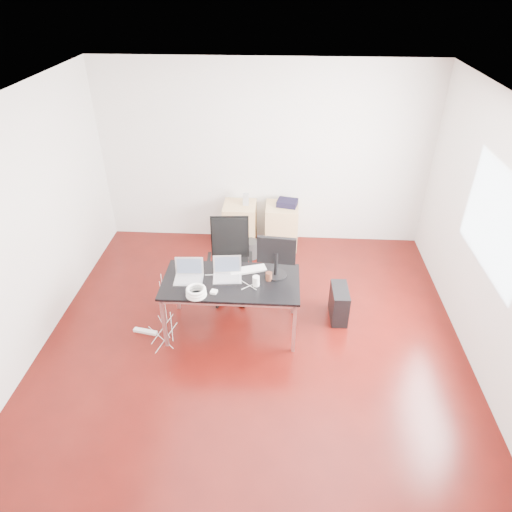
# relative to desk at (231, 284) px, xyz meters

# --- Properties ---
(room_shell) EXTENTS (5.00, 5.00, 5.00)m
(room_shell) POSITION_rel_desk_xyz_m (0.31, -0.18, 0.73)
(room_shell) COLOR #3A0906
(room_shell) RESTS_ON ground
(desk) EXTENTS (1.60, 0.80, 0.73)m
(desk) POSITION_rel_desk_xyz_m (0.00, 0.00, 0.00)
(desk) COLOR black
(desk) RESTS_ON ground
(office_chair) EXTENTS (0.52, 0.53, 1.08)m
(office_chair) POSITION_rel_desk_xyz_m (-0.09, 0.72, -0.07)
(office_chair) COLOR black
(office_chair) RESTS_ON ground
(filing_cabinet_left) EXTENTS (0.50, 0.50, 0.70)m
(filing_cabinet_left) POSITION_rel_desk_xyz_m (-0.09, 2.04, -0.33)
(filing_cabinet_left) COLOR tan
(filing_cabinet_left) RESTS_ON ground
(filing_cabinet_right) EXTENTS (0.50, 0.50, 0.70)m
(filing_cabinet_right) POSITION_rel_desk_xyz_m (0.57, 2.04, -0.33)
(filing_cabinet_right) COLOR tan
(filing_cabinet_right) RESTS_ON ground
(pc_tower) EXTENTS (0.21, 0.46, 0.44)m
(pc_tower) POSITION_rel_desk_xyz_m (1.33, 0.30, -0.46)
(pc_tower) COLOR black
(pc_tower) RESTS_ON ground
(wastebasket) EXTENTS (0.28, 0.28, 0.28)m
(wastebasket) POSITION_rel_desk_xyz_m (0.10, 1.65, -0.54)
(wastebasket) COLOR black
(wastebasket) RESTS_ON ground
(power_strip) EXTENTS (0.31, 0.12, 0.04)m
(power_strip) POSITION_rel_desk_xyz_m (-1.07, -0.15, -0.66)
(power_strip) COLOR white
(power_strip) RESTS_ON ground
(laptop_left) EXTENTS (0.34, 0.27, 0.23)m
(laptop_left) POSITION_rel_desk_xyz_m (-0.50, 0.01, 0.11)
(laptop_left) COLOR silver
(laptop_left) RESTS_ON desk
(laptop_right) EXTENTS (0.35, 0.29, 0.23)m
(laptop_right) POSITION_rel_desk_xyz_m (-0.05, 0.08, 0.11)
(laptop_right) COLOR silver
(laptop_right) RESTS_ON desk
(monitor) EXTENTS (0.45, 0.26, 0.51)m
(monitor) POSITION_rel_desk_xyz_m (0.52, 0.16, 0.34)
(monitor) COLOR black
(monitor) RESTS_ON desk
(keyboard) EXTENTS (0.46, 0.27, 0.02)m
(keyboard) POSITION_rel_desk_xyz_m (0.18, 0.22, 0.06)
(keyboard) COLOR white
(keyboard) RESTS_ON desk
(cup_white) EXTENTS (0.09, 0.09, 0.12)m
(cup_white) POSITION_rel_desk_xyz_m (0.30, -0.07, 0.11)
(cup_white) COLOR white
(cup_white) RESTS_ON desk
(cup_brown) EXTENTS (0.08, 0.08, 0.10)m
(cup_brown) POSITION_rel_desk_xyz_m (0.44, 0.05, 0.10)
(cup_brown) COLOR #552C1D
(cup_brown) RESTS_ON desk
(cable_coil) EXTENTS (0.24, 0.24, 0.11)m
(cable_coil) POSITION_rel_desk_xyz_m (-0.35, -0.31, 0.11)
(cable_coil) COLOR white
(cable_coil) RESTS_ON desk
(power_adapter) EXTENTS (0.08, 0.08, 0.03)m
(power_adapter) POSITION_rel_desk_xyz_m (-0.17, -0.24, 0.07)
(power_adapter) COLOR white
(power_adapter) RESTS_ON desk
(speaker) EXTENTS (0.09, 0.08, 0.18)m
(speaker) POSITION_rel_desk_xyz_m (0.01, 2.05, 0.11)
(speaker) COLOR #9E9E9E
(speaker) RESTS_ON filing_cabinet_left
(navy_garment) EXTENTS (0.34, 0.30, 0.09)m
(navy_garment) POSITION_rel_desk_xyz_m (0.65, 2.06, 0.07)
(navy_garment) COLOR black
(navy_garment) RESTS_ON filing_cabinet_right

